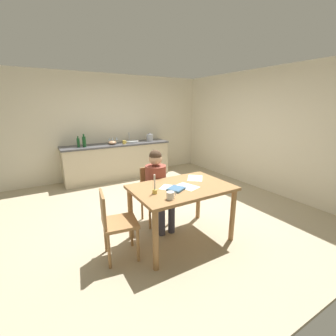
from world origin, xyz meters
TOP-DOWN VIEW (x-y plane):
  - ground_plane at (0.00, 0.00)m, footprint 5.20×5.20m
  - wall_back at (0.00, 2.60)m, footprint 5.20×0.12m
  - wall_right at (2.60, 0.00)m, footprint 0.12×5.20m
  - kitchen_counter at (0.00, 2.24)m, footprint 2.68×0.64m
  - dining_table at (-0.16, -0.95)m, footprint 1.31×0.88m
  - chair_at_table at (-0.24, -0.27)m, footprint 0.43×0.43m
  - person_seated at (-0.24, -0.42)m, footprint 0.34×0.61m
  - chair_side_empty at (-1.08, -0.90)m, footprint 0.46×0.46m
  - coffee_mug at (-0.51, -1.24)m, footprint 0.12×0.09m
  - candlestick at (-0.59, -1.00)m, footprint 0.06×0.06m
  - book_magazine at (-0.30, -1.03)m, footprint 0.25×0.25m
  - paper_letter at (-0.11, -1.00)m, footprint 0.29×0.35m
  - paper_bill at (-0.30, -0.94)m, footprint 0.35×0.36m
  - paper_envelope at (0.21, -0.76)m, footprint 0.35×0.36m
  - sink_unit at (0.40, 2.24)m, footprint 0.36×0.36m
  - bottle_oil at (-0.93, 2.17)m, footprint 0.07×0.07m
  - bottle_vinegar at (-0.80, 2.16)m, footprint 0.08×0.08m
  - mixing_bowl at (-0.13, 2.17)m, footprint 0.20×0.20m
  - stovetop_kettle at (0.93, 2.24)m, footprint 0.18×0.18m
  - wine_glass_near_sink at (0.05, 2.39)m, footprint 0.07×0.07m
  - wine_glass_by_kettle at (-0.06, 2.39)m, footprint 0.07×0.07m
  - wine_glass_back_left at (-0.14, 2.39)m, footprint 0.07×0.07m
  - teacup_on_counter at (0.14, 2.09)m, footprint 0.11×0.08m

SIDE VIEW (x-z plane):
  - ground_plane at x=0.00m, z-range -0.04..0.00m
  - kitchen_counter at x=0.00m, z-range 0.00..0.90m
  - chair_side_empty at x=-1.08m, z-range 0.05..0.93m
  - chair_at_table at x=-0.24m, z-range 0.06..0.94m
  - dining_table at x=-0.16m, z-range 0.28..1.07m
  - person_seated at x=-0.24m, z-range 0.08..1.28m
  - paper_letter at x=-0.11m, z-range 0.79..0.79m
  - paper_bill at x=-0.30m, z-range 0.79..0.79m
  - paper_envelope at x=0.21m, z-range 0.79..0.79m
  - book_magazine at x=-0.30m, z-range 0.79..0.82m
  - coffee_mug at x=-0.51m, z-range 0.79..0.88m
  - candlestick at x=-0.59m, z-range 0.74..0.98m
  - sink_unit at x=0.40m, z-range 0.80..1.04m
  - teacup_on_counter at x=0.14m, z-range 0.90..0.99m
  - mixing_bowl at x=-0.13m, z-range 0.90..0.99m
  - stovetop_kettle at x=0.93m, z-range 0.89..1.11m
  - wine_glass_near_sink at x=0.05m, z-range 0.93..1.09m
  - wine_glass_by_kettle at x=-0.06m, z-range 0.93..1.09m
  - wine_glass_back_left at x=-0.14m, z-range 0.93..1.09m
  - bottle_oil at x=-0.93m, z-range 0.88..1.14m
  - bottle_vinegar at x=-0.80m, z-range 0.88..1.18m
  - wall_back at x=0.00m, z-range 0.00..2.60m
  - wall_right at x=2.60m, z-range 0.00..2.60m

